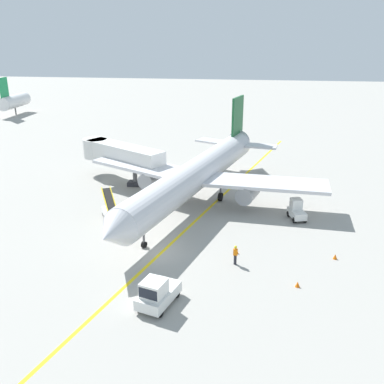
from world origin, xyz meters
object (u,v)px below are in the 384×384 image
at_px(jet_bridge, 117,154).
at_px(pushback_tug, 157,293).
at_px(safety_cone_wingtip_left, 335,257).
at_px(belt_loader_forward_hold, 111,212).
at_px(safety_cone_nose_left, 236,251).
at_px(safety_cone_tail_area, 188,193).
at_px(baggage_tug_near_wing, 297,210).
at_px(airliner, 198,173).
at_px(safety_cone_nose_right, 274,189).
at_px(ground_crew_marshaller, 235,254).
at_px(safety_cone_wingtip_right, 298,284).

distance_m(jet_bridge, pushback_tug, 28.50).
height_order(pushback_tug, safety_cone_wingtip_left, pushback_tug).
bearing_deg(belt_loader_forward_hold, safety_cone_nose_left, -22.91).
bearing_deg(safety_cone_tail_area, baggage_tug_near_wing, -23.58).
height_order(airliner, jet_bridge, airliner).
bearing_deg(safety_cone_nose_right, baggage_tug_near_wing, -77.17).
distance_m(airliner, belt_loader_forward_hold, 10.45).
distance_m(airliner, ground_crew_marshaller, 14.49).
xyz_separation_m(safety_cone_nose_left, safety_cone_wingtip_left, (8.32, 0.13, 0.00)).
height_order(airliner, safety_cone_nose_left, airliner).
distance_m(belt_loader_forward_hold, safety_cone_wingtip_right, 20.48).
xyz_separation_m(belt_loader_forward_hold, ground_crew_marshaller, (12.95, -7.41, 0.13)).
bearing_deg(safety_cone_nose_right, jet_bridge, 176.62).
bearing_deg(safety_cone_nose_right, safety_cone_tail_area, -163.15).
bearing_deg(jet_bridge, safety_cone_tail_area, -23.63).
xyz_separation_m(safety_cone_nose_right, safety_cone_wingtip_left, (4.45, -16.48, 0.00)).
bearing_deg(belt_loader_forward_hold, baggage_tug_near_wing, 8.45).
distance_m(ground_crew_marshaller, safety_cone_tail_area, 16.69).
bearing_deg(safety_cone_wingtip_right, belt_loader_forward_hold, 150.21).
xyz_separation_m(airliner, safety_cone_wingtip_left, (13.18, -11.38, -3.20)).
bearing_deg(jet_bridge, airliner, -29.40).
relative_size(ground_crew_marshaller, safety_cone_wingtip_right, 3.86).
bearing_deg(pushback_tug, jet_bridge, 112.41).
bearing_deg(safety_cone_nose_right, pushback_tug, -109.87).
bearing_deg(safety_cone_wingtip_left, ground_crew_marshaller, -166.19).
xyz_separation_m(belt_loader_forward_hold, safety_cone_nose_left, (12.99, -5.49, -0.56)).
xyz_separation_m(airliner, safety_cone_tail_area, (-1.43, 2.03, -3.20)).
xyz_separation_m(jet_bridge, safety_cone_nose_left, (16.01, -17.79, -3.32)).
bearing_deg(safety_cone_nose_right, safety_cone_wingtip_right, -87.55).
relative_size(safety_cone_nose_right, safety_cone_tail_area, 1.00).
distance_m(baggage_tug_near_wing, ground_crew_marshaller, 11.73).
bearing_deg(safety_cone_nose_right, safety_cone_nose_left, -103.11).
xyz_separation_m(pushback_tug, safety_cone_wingtip_right, (9.97, 3.77, -0.77)).
relative_size(pushback_tug, safety_cone_wingtip_left, 9.08).
height_order(baggage_tug_near_wing, safety_cone_tail_area, baggage_tug_near_wing).
relative_size(belt_loader_forward_hold, safety_cone_wingtip_right, 11.41).
relative_size(baggage_tug_near_wing, ground_crew_marshaller, 1.57).
bearing_deg(safety_cone_tail_area, safety_cone_wingtip_right, -58.72).
distance_m(pushback_tug, baggage_tug_near_wing, 20.00).
bearing_deg(baggage_tug_near_wing, safety_cone_nose_left, -124.88).
bearing_deg(ground_crew_marshaller, airliner, 109.76).
relative_size(jet_bridge, safety_cone_nose_left, 27.80).
distance_m(jet_bridge, baggage_tug_near_wing, 23.91).
relative_size(airliner, safety_cone_wingtip_left, 78.86).
distance_m(jet_bridge, ground_crew_marshaller, 25.50).
bearing_deg(pushback_tug, safety_cone_nose_left, 58.45).
xyz_separation_m(safety_cone_nose_left, safety_cone_wingtip_right, (4.78, -4.68, 0.00)).
height_order(airliner, safety_cone_wingtip_left, airliner).
height_order(pushback_tug, belt_loader_forward_hold, belt_loader_forward_hold).
height_order(pushback_tug, baggage_tug_near_wing, pushback_tug).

